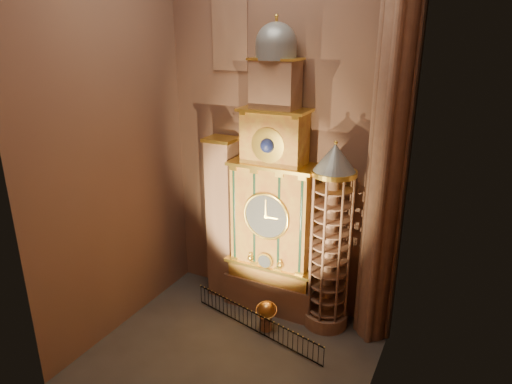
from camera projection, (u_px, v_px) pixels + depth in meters
The scene contains 11 objects.
floor at pixel (233, 353), 23.99m from camera, with size 14.00×14.00×0.00m, color #383330.
wall_back at pixel (282, 126), 25.38m from camera, with size 22.00×22.00×0.00m, color brown.
wall_left at pixel (110, 135), 23.28m from camera, with size 22.00×22.00×0.00m, color brown.
wall_right at pixel (388, 170), 17.37m from camera, with size 22.00×22.00×0.00m, color brown.
astronomical_clock at pixel (274, 204), 25.95m from camera, with size 5.60×2.41×16.70m.
portrait_tower at pixel (223, 219), 27.91m from camera, with size 1.80×1.60×10.20m.
stair_turret at pixel (330, 241), 24.72m from camera, with size 2.50×2.50×10.80m.
gothic_pier at pixel (390, 141), 21.96m from camera, with size 2.04×2.04×22.00m.
stained_glass_window at pixel (230, 21), 24.82m from camera, with size 2.20×0.14×5.20m.
celestial_globe at pixel (266, 313), 25.56m from camera, with size 1.44×1.39×1.76m.
iron_railing at pixel (256, 323), 25.44m from camera, with size 8.66×2.21×1.17m.
Camera 1 is at (9.95, -17.15, 15.99)m, focal length 32.00 mm.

